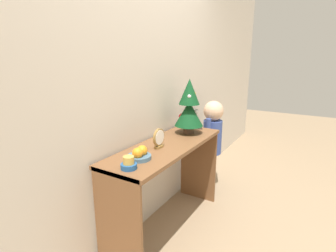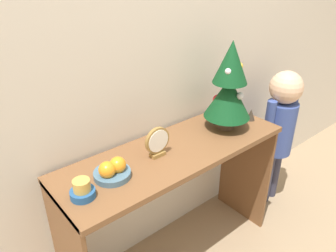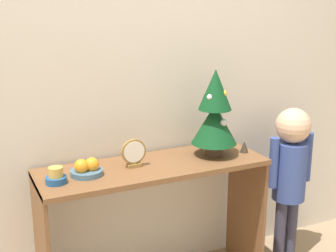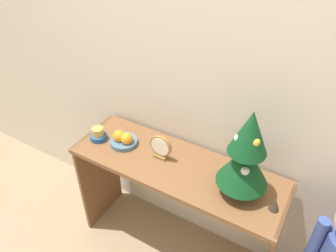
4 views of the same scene
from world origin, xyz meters
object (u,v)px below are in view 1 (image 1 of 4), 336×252
Objects in this scene: mini_tree at (189,107)px; singing_bowl at (129,164)px; fruit_bowl at (140,154)px; figurine at (200,126)px; child_figure at (213,133)px; desk_clock at (159,139)px.

mini_tree is 0.96m from singing_bowl.
mini_tree is at bearing -0.15° from fruit_bowl.
figurine is (0.19, -0.03, -0.22)m from mini_tree.
mini_tree reaches higher than child_figure.
mini_tree is 3.00× the size of fruit_bowl.
fruit_bowl is 0.17m from singing_bowl.
fruit_bowl is 1.07× the size of desk_clock.
singing_bowl is at bearing -177.68° from mini_tree.
desk_clock is (0.44, 0.05, 0.04)m from singing_bowl.
desk_clock is 1.08m from child_figure.
fruit_bowl is 1.34m from child_figure.
singing_bowl is (-0.17, -0.04, -0.00)m from fruit_bowl.
fruit_bowl is 0.27m from desk_clock.
figurine is at bearing -179.45° from child_figure.
mini_tree is 3.21× the size of desk_clock.
fruit_bowl is 0.17× the size of child_figure.
figurine is (0.96, -0.03, -0.00)m from fruit_bowl.
desk_clock is (-0.50, 0.01, -0.18)m from mini_tree.
child_figure is at bearing -2.84° from mini_tree.
figurine is (1.13, 0.01, 0.00)m from singing_bowl.
child_figure is (1.06, -0.04, -0.21)m from desk_clock.
fruit_bowl is (-0.77, 0.00, -0.22)m from mini_tree.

